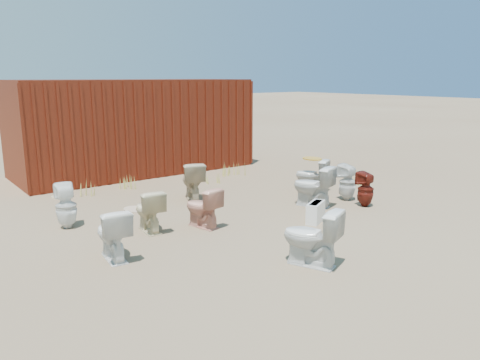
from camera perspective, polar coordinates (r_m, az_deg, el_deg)
ground at (r=8.58m, az=2.44°, el=-4.28°), size 100.00×100.00×0.00m
shipping_container at (r=12.71m, az=-12.78°, el=6.44°), size 6.00×2.40×2.40m
toilet_front_a at (r=6.69m, az=-15.29°, el=-6.32°), size 0.50×0.76×0.73m
toilet_front_pink at (r=7.84m, az=-4.61°, el=-3.33°), size 0.51×0.73×0.69m
toilet_front_c at (r=6.31m, az=8.69°, el=-6.90°), size 0.70×0.88×0.79m
toilet_front_maroon at (r=9.37m, az=15.06°, el=-1.10°), size 0.31×0.32×0.68m
toilet_front_e at (r=9.15m, az=8.87°, el=-0.75°), size 0.67×0.89×0.80m
toilet_back_a at (r=8.28m, az=-20.45°, el=-2.99°), size 0.39×0.39×0.76m
toilet_back_beige_left at (r=7.74m, az=-11.08°, el=-3.65°), size 0.47×0.73×0.70m
toilet_back_beige_right at (r=9.61m, az=-5.82°, el=-0.07°), size 0.69×0.88×0.79m
toilet_back_yellowlid at (r=10.33m, az=8.73°, el=0.55°), size 0.68×0.81×0.72m
toilet_back_e at (r=9.76m, az=12.97°, el=-0.27°), size 0.37×0.37×0.74m
yellow_lid at (r=10.26m, az=8.80°, el=2.60°), size 0.37×0.46×0.02m
loose_tank at (r=8.23m, az=9.20°, el=-3.90°), size 0.54×0.40×0.35m
loose_lid_near at (r=9.10m, az=-12.70°, el=-3.51°), size 0.46×0.55×0.02m
loose_lid_far at (r=10.48m, az=-20.83°, el=-1.92°), size 0.58×0.59×0.02m
weed_clump_a at (r=10.39m, az=-18.02°, el=-0.99°), size 0.36×0.36×0.33m
weed_clump_b at (r=11.08m, az=-3.35°, el=0.29°), size 0.32×0.32×0.27m
weed_clump_c at (r=11.93m, az=-0.28°, el=1.30°), size 0.36×0.36×0.31m
weed_clump_d at (r=10.84m, az=-13.66°, el=-0.29°), size 0.30×0.30×0.28m
weed_clump_e at (r=11.98m, az=-1.80°, el=1.38°), size 0.34×0.34×0.33m
weed_clump_f at (r=11.15m, az=13.58°, el=-0.11°), size 0.28×0.28×0.21m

